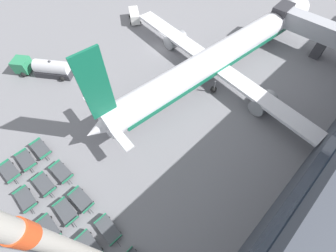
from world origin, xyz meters
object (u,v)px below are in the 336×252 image
(baggage_dolly_row_mid_a_col_a, at_px, (26,160))
(baggage_dolly_row_mid_a_col_c, at_px, (66,212))
(service_van, at_px, (134,16))
(baggage_dolly_row_mid_b_col_b, at_px, (62,172))
(baggage_dolly_row_mid_b_col_d, at_px, (108,230))
(baggage_dolly_row_near_col_b, at_px, (26,199))
(baggage_dolly_row_mid_b_col_a, at_px, (41,149))
(fuel_tanker_primary, at_px, (47,68))
(baggage_dolly_row_mid_a_col_b, at_px, (44,185))
(baggage_dolly_row_near_col_a, at_px, (10,172))
(baggage_dolly_row_near_col_c, at_px, (49,229))
(baggage_dolly_row_mid_b_col_c, at_px, (81,200))
(airplane, at_px, (219,57))
(baggage_dolly_row_mid_a_col_d, at_px, (89,246))

(baggage_dolly_row_mid_a_col_a, relative_size, baggage_dolly_row_mid_a_col_c, 1.00)
(service_van, relative_size, baggage_dolly_row_mid_a_col_a, 1.23)
(baggage_dolly_row_mid_b_col_b, height_order, baggage_dolly_row_mid_b_col_d, same)
(baggage_dolly_row_near_col_b, xyz_separation_m, baggage_dolly_row_mid_b_col_a, (-4.89, 4.35, 0.00))
(fuel_tanker_primary, relative_size, baggage_dolly_row_mid_a_col_b, 2.41)
(fuel_tanker_primary, height_order, baggage_dolly_row_mid_b_col_b, fuel_tanker_primary)
(fuel_tanker_primary, xyz_separation_m, baggage_dolly_row_mid_b_col_d, (27.15, -7.39, -0.76))
(baggage_dolly_row_near_col_a, relative_size, baggage_dolly_row_mid_b_col_d, 1.01)
(baggage_dolly_row_near_col_c, relative_size, baggage_dolly_row_mid_b_col_d, 1.00)
(baggage_dolly_row_near_col_c, xyz_separation_m, baggage_dolly_row_mid_a_col_a, (-9.47, 1.90, 0.00))
(baggage_dolly_row_near_col_a, relative_size, baggage_dolly_row_mid_b_col_c, 1.00)
(airplane, relative_size, baggage_dolly_row_mid_a_col_d, 12.80)
(baggage_dolly_row_mid_a_col_a, bearing_deg, baggage_dolly_row_near_col_a, -89.39)
(baggage_dolly_row_mid_a_col_b, relative_size, baggage_dolly_row_mid_b_col_b, 1.00)
(baggage_dolly_row_mid_b_col_a, relative_size, baggage_dolly_row_mid_b_col_c, 0.99)
(baggage_dolly_row_near_col_b, relative_size, baggage_dolly_row_mid_b_col_c, 0.99)
(baggage_dolly_row_mid_b_col_a, distance_m, baggage_dolly_row_mid_b_col_b, 4.82)
(baggage_dolly_row_near_col_c, height_order, baggage_dolly_row_mid_b_col_d, same)
(baggage_dolly_row_mid_a_col_c, height_order, baggage_dolly_row_mid_b_col_a, same)
(fuel_tanker_primary, xyz_separation_m, baggage_dolly_row_mid_a_col_c, (22.34, -9.68, -0.76))
(baggage_dolly_row_mid_a_col_c, bearing_deg, baggage_dolly_row_mid_b_col_d, 25.47)
(airplane, xyz_separation_m, baggage_dolly_row_mid_a_col_c, (2.83, -30.28, -2.66))
(baggage_dolly_row_near_col_b, relative_size, baggage_dolly_row_mid_b_col_a, 0.99)
(baggage_dolly_row_mid_a_col_b, distance_m, baggage_dolly_row_mid_b_col_a, 5.17)
(baggage_dolly_row_near_col_c, bearing_deg, fuel_tanker_primary, 152.16)
(baggage_dolly_row_near_col_a, bearing_deg, baggage_dolly_row_mid_a_col_d, 10.08)
(baggage_dolly_row_mid_a_col_a, distance_m, baggage_dolly_row_mid_b_col_b, 5.22)
(baggage_dolly_row_mid_a_col_a, xyz_separation_m, baggage_dolly_row_mid_a_col_d, (13.93, 0.32, 0.00))
(fuel_tanker_primary, height_order, baggage_dolly_row_mid_a_col_b, fuel_tanker_primary)
(service_van, height_order, baggage_dolly_row_near_col_b, service_van)
(baggage_dolly_row_near_col_a, distance_m, baggage_dolly_row_mid_a_col_a, 2.16)
(fuel_tanker_primary, relative_size, baggage_dolly_row_near_col_c, 2.42)
(service_van, bearing_deg, baggage_dolly_row_mid_a_col_a, -63.52)
(baggage_dolly_row_near_col_a, height_order, baggage_dolly_row_mid_b_col_d, same)
(fuel_tanker_primary, height_order, baggage_dolly_row_mid_a_col_a, fuel_tanker_primary)
(service_van, height_order, baggage_dolly_row_mid_a_col_d, service_van)
(baggage_dolly_row_mid_a_col_c, bearing_deg, baggage_dolly_row_near_col_b, -150.07)
(fuel_tanker_primary, height_order, service_van, fuel_tanker_primary)
(airplane, bearing_deg, baggage_dolly_row_near_col_a, -100.97)
(baggage_dolly_row_mid_a_col_a, bearing_deg, baggage_dolly_row_mid_b_col_b, 27.62)
(baggage_dolly_row_mid_b_col_a, bearing_deg, baggage_dolly_row_mid_b_col_d, 2.13)
(baggage_dolly_row_near_col_a, xyz_separation_m, baggage_dolly_row_near_col_b, (4.68, -0.07, 0.00))
(fuel_tanker_primary, xyz_separation_m, baggage_dolly_row_mid_a_col_a, (13.13, -10.05, -0.76))
(fuel_tanker_primary, relative_size, service_van, 1.97)
(baggage_dolly_row_mid_a_col_c, relative_size, baggage_dolly_row_mid_b_col_a, 0.99)
(baggage_dolly_row_mid_a_col_b, bearing_deg, baggage_dolly_row_mid_a_col_c, 2.79)
(baggage_dolly_row_near_col_a, distance_m, baggage_dolly_row_mid_b_col_d, 14.79)
(baggage_dolly_row_near_col_b, height_order, baggage_dolly_row_mid_a_col_d, same)
(fuel_tanker_primary, distance_m, baggage_dolly_row_mid_b_col_c, 23.70)
(baggage_dolly_row_near_col_c, distance_m, baggage_dolly_row_mid_a_col_d, 4.97)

